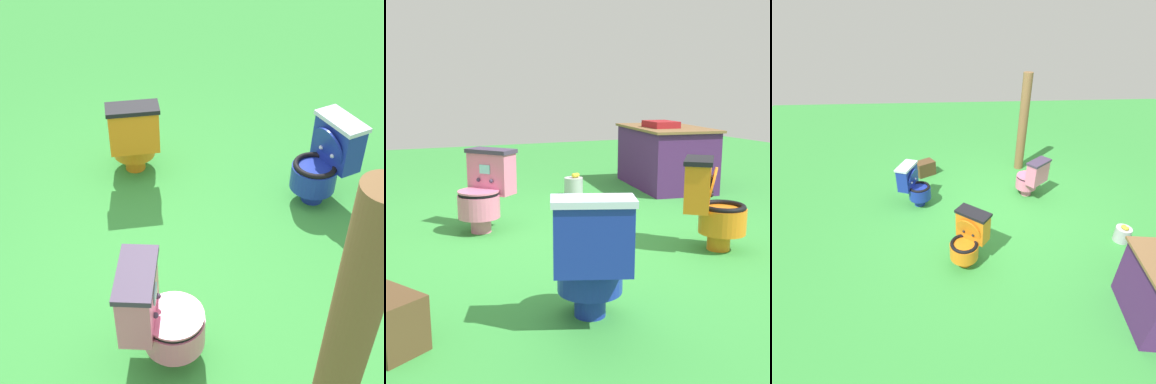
% 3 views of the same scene
% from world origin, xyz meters
% --- Properties ---
extents(ground, '(14.00, 14.00, 0.00)m').
position_xyz_m(ground, '(0.00, 0.00, 0.00)').
color(ground, green).
extents(toilet_orange, '(0.62, 0.64, 0.73)m').
position_xyz_m(toilet_orange, '(0.72, 0.94, 0.37)').
color(toilet_orange, orange).
rests_on(toilet_orange, ground).
extents(toilet_pink, '(0.62, 0.64, 0.73)m').
position_xyz_m(toilet_pink, '(-0.50, -0.59, 0.37)').
color(toilet_pink, pink).
rests_on(toilet_pink, ground).
extents(toilet_blue, '(0.60, 0.55, 0.73)m').
position_xyz_m(toilet_blue, '(1.52, -0.46, 0.37)').
color(toilet_blue, '#192D9E').
rests_on(toilet_blue, ground).
extents(vendor_table, '(1.57, 1.06, 0.85)m').
position_xyz_m(vendor_table, '(-1.62, 1.99, 0.39)').
color(vendor_table, '#4C2360').
rests_on(vendor_table, ground).
extents(small_crate, '(0.44, 0.40, 0.29)m').
position_xyz_m(small_crate, '(1.40, -1.51, 0.14)').
color(small_crate, brown).
rests_on(small_crate, ground).
extents(lemon_bucket, '(0.22, 0.22, 0.28)m').
position_xyz_m(lemon_bucket, '(-1.53, 0.69, 0.12)').
color(lemon_bucket, '#B7B7BF').
rests_on(lemon_bucket, ground).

